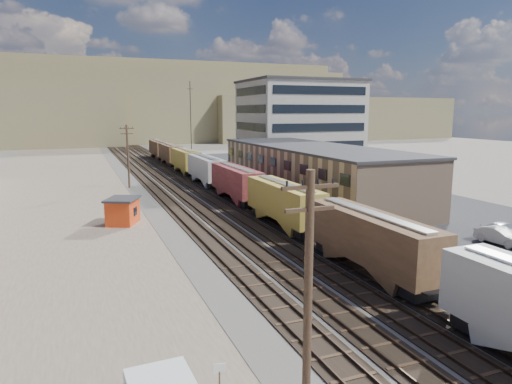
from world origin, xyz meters
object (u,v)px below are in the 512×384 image
object	(u,v)px
parked_car_silver	(503,230)
utility_pole_south	(308,298)
utility_pole_north	(128,155)
maintenance_shed	(123,211)
parked_car_red	(393,222)
parked_car_white	(501,237)
parked_car_blue	(283,172)
freight_train	(220,174)

from	to	relation	value
parked_car_silver	utility_pole_south	bearing A→B (deg)	109.09
utility_pole_north	maintenance_shed	distance (m)	24.48
parked_car_red	parked_car_white	distance (m)	10.02
parked_car_white	utility_pole_north	bearing A→B (deg)	118.41
parked_car_red	utility_pole_south	bearing A→B (deg)	-158.11
maintenance_shed	parked_car_white	bearing A→B (deg)	-33.53
parked_car_silver	parked_car_blue	world-z (taller)	parked_car_silver
parked_car_silver	parked_car_blue	xyz separation A→B (m)	(-1.47, 47.31, -0.02)
parked_car_red	parked_car_silver	world-z (taller)	parked_car_silver
freight_train	utility_pole_south	distance (m)	52.78
freight_train	parked_car_red	xyz separation A→B (m)	(10.49, -27.37, -2.11)
parked_car_red	maintenance_shed	bearing A→B (deg)	130.53
freight_train	maintenance_shed	size ratio (longest dim) A/B	24.91
maintenance_shed	parked_car_blue	distance (m)	42.95
parked_car_white	parked_car_blue	size ratio (longest dim) A/B	0.91
parked_car_white	parked_car_silver	xyz separation A→B (m)	(2.43, 1.80, -0.03)
freight_train	utility_pole_south	xyz separation A→B (m)	(-12.30, -51.27, 2.50)
parked_car_blue	parked_car_silver	bearing A→B (deg)	-115.49
parked_car_white	utility_pole_south	bearing A→B (deg)	-154.96
utility_pole_south	utility_pole_north	bearing A→B (deg)	90.00
parked_car_blue	freight_train	bearing A→B (deg)	-168.92
parked_car_blue	parked_car_red	bearing A→B (deg)	-125.91
freight_train	utility_pole_south	size ratio (longest dim) A/B	11.97
utility_pole_south	parked_car_red	bearing A→B (deg)	46.36
freight_train	parked_car_blue	world-z (taller)	freight_train
freight_train	parked_car_blue	xyz separation A→B (m)	(16.65, 13.18, -2.08)
parked_car_white	parked_car_red	bearing A→B (deg)	117.61
utility_pole_north	parked_car_red	xyz separation A→B (m)	(22.79, -36.10, -4.62)
utility_pole_north	parked_car_silver	xyz separation A→B (m)	(30.43, -42.86, -4.57)
maintenance_shed	utility_pole_north	bearing A→B (deg)	82.27
utility_pole_south	parked_car_blue	xyz separation A→B (m)	(28.95, 64.45, -4.59)
freight_train	parked_car_white	bearing A→B (deg)	-66.40
utility_pole_north	parked_car_white	distance (m)	52.91
maintenance_shed	parked_car_silver	distance (m)	38.63
freight_train	parked_car_white	size ratio (longest dim) A/B	25.84
utility_pole_north	parked_car_silver	size ratio (longest dim) A/B	1.98
maintenance_shed	parked_car_blue	world-z (taller)	maintenance_shed
utility_pole_south	parked_car_red	xyz separation A→B (m)	(22.79, 23.90, -4.62)
utility_pole_south	parked_car_white	world-z (taller)	utility_pole_south
parked_car_white	maintenance_shed	bearing A→B (deg)	142.79
utility_pole_north	parked_car_red	world-z (taller)	utility_pole_north
parked_car_red	parked_car_white	world-z (taller)	parked_car_white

